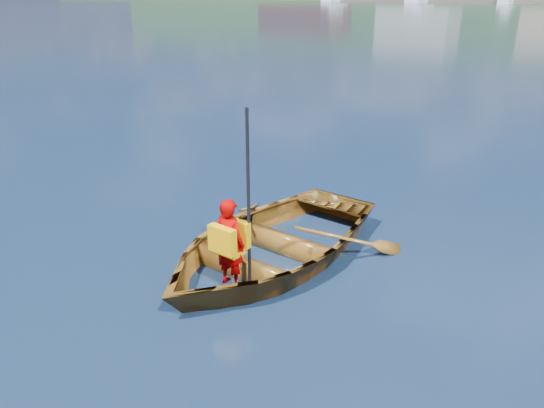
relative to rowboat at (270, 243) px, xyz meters
name	(u,v)px	position (x,y,z in m)	size (l,w,h in m)	color
ground	(270,239)	(-0.30, 0.50, -0.22)	(600.00, 600.00, 0.00)	#163148
rowboat	(270,243)	(0.00, 0.00, 0.00)	(2.93, 3.86, 0.75)	brown
child_paddler	(230,241)	(0.06, -0.91, 0.41)	(0.40, 0.36, 2.01)	#9D0000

